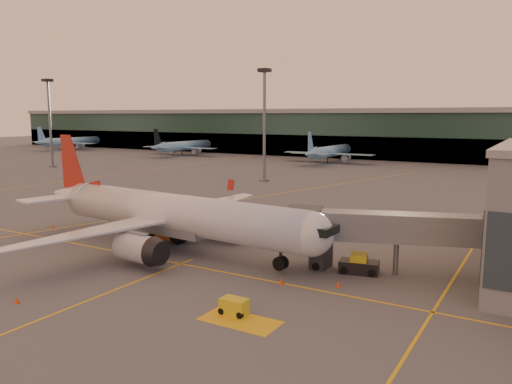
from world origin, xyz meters
The scene contains 16 objects.
ground centered at (0.00, 0.00, 0.00)m, with size 600.00×600.00×0.00m, color #4C4F54.
taxi_markings centered at (-7.32, 44.49, 0.01)m, with size 100.12×173.00×0.01m.
terminal centered at (0.00, 141.79, 8.76)m, with size 400.00×20.00×17.60m.
mast_west_far centered at (-90.00, 62.00, 14.86)m, with size 2.40×2.40×25.60m.
mast_west_near centered at (-20.00, 66.00, 14.86)m, with size 2.40×2.40×25.60m.
distant_aircraft_row centered at (10.83, 118.00, 0.00)m, with size 350.00×34.00×13.00m.
main_airplane centered at (0.27, 8.71, 4.10)m, with size 41.82×37.70×12.62m.
jet_bridge centered at (26.24, 13.42, 4.27)m, with size 21.98×10.00×6.13m.
catering_truck centered at (-3.69, 12.83, 2.23)m, with size 5.21×2.60×3.92m.
gpu_cart centered at (16.93, -3.19, 0.61)m, with size 2.18×1.29×1.25m.
pushback_tug centered at (21.77, 11.51, 0.78)m, with size 4.05×2.72×1.92m.
cone_nose centered at (21.58, 6.70, 0.26)m, with size 0.43×0.43×0.54m.
cone_tail centered at (-20.57, 9.11, 0.23)m, with size 0.38×0.38×0.48m.
cone_wing_right centered at (0.52, -10.36, 0.27)m, with size 0.44×0.44×0.55m.
cone_wing_left centered at (-0.09, 27.14, 0.28)m, with size 0.46×0.46×0.58m.
cone_fwd centered at (16.84, 4.78, 0.30)m, with size 0.49×0.49×0.62m.
Camera 1 is at (37.00, -33.68, 15.13)m, focal length 35.00 mm.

